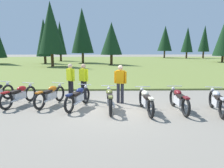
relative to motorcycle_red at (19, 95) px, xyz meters
The scene contains 13 objects.
ground_plane 3.99m from the motorcycle_red, ahead, with size 140.00×140.00×0.00m, color gray.
grass_moorland 25.19m from the motorcycle_red, 81.06° to the left, with size 80.00×44.00×0.10m, color olive.
forest_treeline 27.61m from the motorcycle_red, 78.18° to the left, with size 41.26×26.43×8.33m.
motorcycle_red is the anchor object (origin of this frame).
motorcycle_orange 1.32m from the motorcycle_red, ahead, with size 0.92×2.00×0.88m.
motorcycle_navy 2.59m from the motorcycle_red, 10.26° to the right, with size 0.90×2.01×0.88m.
motorcycle_olive 3.89m from the motorcycle_red, 12.01° to the right, with size 0.62×2.10×0.88m.
motorcycle_cream 5.28m from the motorcycle_red, 11.57° to the right, with size 0.62×2.10×0.88m.
motorcycle_maroon 6.53m from the motorcycle_red, ahead, with size 0.62×2.10×0.88m.
motorcycle_silver 7.90m from the motorcycle_red, ahead, with size 0.73×2.07×0.88m.
rider_with_back_turned 2.82m from the motorcycle_red, 19.57° to the left, with size 0.46×0.39×1.67m.
rider_checking_bike 2.30m from the motorcycle_red, 27.36° to the left, with size 0.41×0.42×1.67m.
rider_in_hivis_vest 4.32m from the motorcycle_red, ahead, with size 0.53×0.32×1.67m.
Camera 1 is at (-0.20, -7.86, 2.38)m, focal length 32.87 mm.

